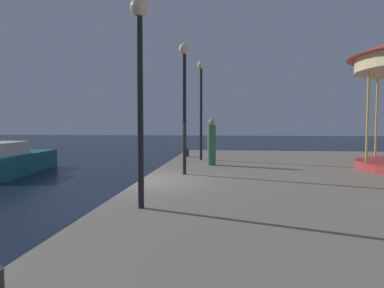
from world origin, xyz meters
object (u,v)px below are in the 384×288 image
(motorboat_teal, at_px, (12,161))
(bollard_center, at_px, (187,153))
(lamp_post_far_end, at_px, (201,93))
(lamp_post_mid_promenade, at_px, (184,85))
(person_by_the_water, at_px, (212,143))
(lamp_post_near_edge, at_px, (140,65))

(motorboat_teal, xyz_separation_m, bollard_center, (8.57, 1.42, 0.37))
(lamp_post_far_end, bearing_deg, bollard_center, 120.09)
(motorboat_teal, distance_m, bollard_center, 8.69)
(motorboat_teal, relative_size, lamp_post_mid_promenade, 1.29)
(lamp_post_mid_promenade, distance_m, person_by_the_water, 3.43)
(motorboat_teal, relative_size, lamp_post_far_end, 1.22)
(motorboat_teal, height_order, lamp_post_mid_promenade, lamp_post_mid_promenade)
(lamp_post_near_edge, relative_size, bollard_center, 10.28)
(motorboat_teal, bearing_deg, person_by_the_water, -11.00)
(person_by_the_water, bearing_deg, lamp_post_near_edge, -98.40)
(person_by_the_water, bearing_deg, lamp_post_far_end, 107.05)
(lamp_post_far_end, bearing_deg, lamp_post_mid_promenade, -92.38)
(lamp_post_near_edge, xyz_separation_m, lamp_post_far_end, (0.48, 9.06, 0.25))
(motorboat_teal, distance_m, lamp_post_mid_promenade, 10.76)
(lamp_post_far_end, relative_size, bollard_center, 11.36)
(lamp_post_near_edge, distance_m, lamp_post_far_end, 9.08)
(lamp_post_mid_promenade, distance_m, lamp_post_far_end, 4.54)
(motorboat_teal, xyz_separation_m, person_by_the_water, (10.00, -1.94, 1.06))
(lamp_post_mid_promenade, relative_size, person_by_the_water, 2.29)
(lamp_post_near_edge, height_order, person_by_the_water, lamp_post_near_edge)
(bollard_center, bearing_deg, motorboat_teal, -170.59)
(lamp_post_mid_promenade, relative_size, lamp_post_far_end, 0.95)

